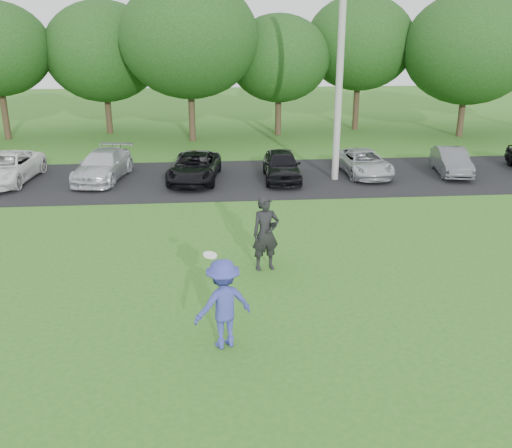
# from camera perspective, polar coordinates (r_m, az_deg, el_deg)

# --- Properties ---
(ground) EXTENTS (100.00, 100.00, 0.00)m
(ground) POSITION_cam_1_polar(r_m,az_deg,el_deg) (12.17, 1.46, -11.30)
(ground) COLOR #306D1F
(ground) RESTS_ON ground
(parking_lot) EXTENTS (32.00, 6.50, 0.03)m
(parking_lot) POSITION_cam_1_polar(r_m,az_deg,el_deg) (24.23, -1.95, 4.57)
(parking_lot) COLOR black
(parking_lot) RESTS_ON ground
(utility_pole) EXTENTS (0.28, 0.28, 9.59)m
(utility_pole) POSITION_cam_1_polar(r_m,az_deg,el_deg) (23.58, 8.42, 15.75)
(utility_pole) COLOR #9F9E99
(utility_pole) RESTS_ON ground
(frisbee_player) EXTENTS (1.39, 1.10, 2.09)m
(frisbee_player) POSITION_cam_1_polar(r_m,az_deg,el_deg) (11.48, -3.29, -7.96)
(frisbee_player) COLOR #393EA2
(frisbee_player) RESTS_ON ground
(camera_bystander) EXTENTS (0.83, 0.64, 2.02)m
(camera_bystander) POSITION_cam_1_polar(r_m,az_deg,el_deg) (14.97, 0.97, -0.95)
(camera_bystander) COLOR black
(camera_bystander) RESTS_ON ground
(parked_cars) EXTENTS (28.03, 4.85, 1.24)m
(parked_cars) POSITION_cam_1_polar(r_m,az_deg,el_deg) (24.07, -5.72, 5.84)
(parked_cars) COLOR #541218
(parked_cars) RESTS_ON parking_lot
(tree_row) EXTENTS (42.39, 9.85, 8.64)m
(tree_row) POSITION_cam_1_polar(r_m,az_deg,el_deg) (33.29, -0.29, 17.15)
(tree_row) COLOR #38281C
(tree_row) RESTS_ON ground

